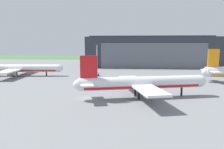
# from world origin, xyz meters

# --- Properties ---
(ground_plane) EXTENTS (440.00, 440.00, 0.00)m
(ground_plane) POSITION_xyz_m (0.00, 0.00, 0.00)
(ground_plane) COLOR slate
(grass_field_strip) EXTENTS (440.00, 56.00, 0.08)m
(grass_field_strip) POSITION_xyz_m (0.00, 184.97, 0.04)
(grass_field_strip) COLOR #407732
(grass_field_strip) RESTS_ON ground_plane
(maintenance_hangar) EXTENTS (84.40, 41.91, 20.72)m
(maintenance_hangar) POSITION_xyz_m (26.54, 98.03, 9.90)
(maintenance_hangar) COLOR #2D333D
(maintenance_hangar) RESTS_ON ground_plane
(airliner_near_right) EXTENTS (36.51, 30.10, 11.77)m
(airliner_near_right) POSITION_xyz_m (15.38, 1.48, 4.08)
(airliner_near_right) COLOR silver
(airliner_near_right) RESTS_ON ground_plane
(airliner_far_right) EXTENTS (41.33, 33.22, 11.35)m
(airliner_far_right) POSITION_xyz_m (-40.00, 40.29, 3.54)
(airliner_far_right) COLOR silver
(airliner_far_right) RESTS_ON ground_plane
(fuel_bowser) EXTENTS (4.07, 3.31, 1.98)m
(fuel_bowser) POSITION_xyz_m (-4.04, 43.15, 1.12)
(fuel_bowser) COLOR silver
(fuel_bowser) RESTS_ON ground_plane
(baggage_tug) EXTENTS (3.06, 3.99, 2.03)m
(baggage_tug) POSITION_xyz_m (20.15, 29.72, 1.06)
(baggage_tug) COLOR #2D2D33
(baggage_tug) RESTS_ON ground_plane
(apron_light_mast) EXTENTS (2.40, 0.50, 15.29)m
(apron_light_mast) POSITION_xyz_m (-0.38, 24.61, 9.19)
(apron_light_mast) COLOR #99999E
(apron_light_mast) RESTS_ON ground_plane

